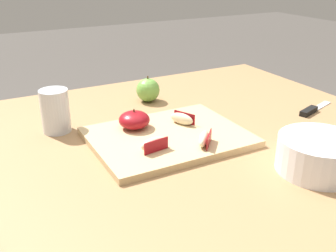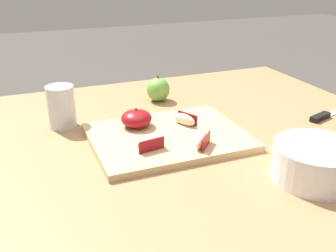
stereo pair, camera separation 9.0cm
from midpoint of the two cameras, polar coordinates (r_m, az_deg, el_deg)
name	(u,v)px [view 2 (the right image)]	position (r m, az deg, el deg)	size (l,w,h in m)	color
dining_table	(141,177)	(0.94, -1.16, -7.49)	(1.33, 0.93, 0.72)	#9E754C
cutting_board	(168,137)	(0.91, 2.83, -1.66)	(0.35, 0.27, 0.02)	tan
apple_half_skin_up	(136,119)	(0.94, -1.89, 1.04)	(0.07, 0.07, 0.05)	maroon
apple_wedge_near_knife	(148,143)	(0.83, 0.24, -2.61)	(0.07, 0.03, 0.03)	beige
apple_wedge_middle	(202,140)	(0.85, 7.92, -2.15)	(0.06, 0.06, 0.03)	beige
apple_wedge_right	(185,119)	(0.95, 5.13, 0.92)	(0.05, 0.07, 0.03)	beige
paring_knife	(323,116)	(1.13, 23.71, 1.27)	(0.16, 0.07, 0.01)	silver
whole_apple_granny_green	(158,90)	(1.15, 0.79, 5.27)	(0.07, 0.07, 0.08)	#70AD47
ceramic_fruit_bowl	(316,161)	(0.81, 23.69, -4.80)	(0.16, 0.16, 0.07)	white
drinking_glass_water	(61,107)	(0.99, -12.74, 2.70)	(0.07, 0.07, 0.10)	silver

